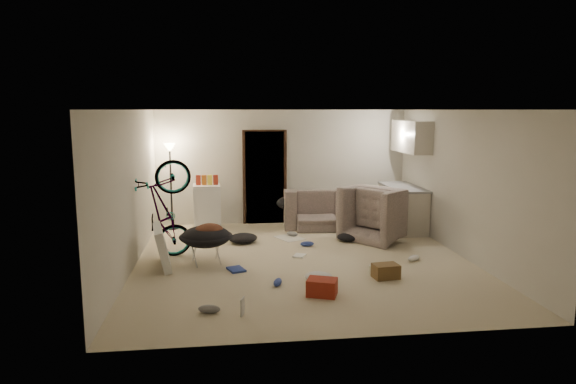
{
  "coord_description": "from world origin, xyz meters",
  "views": [
    {
      "loc": [
        -1.29,
        -8.22,
        2.5
      ],
      "look_at": [
        -0.18,
        0.6,
        1.07
      ],
      "focal_mm": 32.0,
      "sensor_mm": 36.0,
      "label": 1
    }
  ],
  "objects": [
    {
      "name": "kitchen_uppers",
      "position": [
        2.56,
        2.0,
        1.95
      ],
      "size": [
        0.38,
        1.4,
        0.65
      ],
      "primitive_type": "cube",
      "color": "beige",
      "rests_on": "wall_right"
    },
    {
      "name": "floor_lamp",
      "position": [
        -2.4,
        2.65,
        1.31
      ],
      "size": [
        0.28,
        0.28,
        1.81
      ],
      "color": "black",
      "rests_on": "floor"
    },
    {
      "name": "wall_front",
      "position": [
        0.0,
        -3.01,
        1.25
      ],
      "size": [
        5.5,
        0.02,
        2.5
      ],
      "primitive_type": "cube",
      "color": "beige",
      "rests_on": "floor"
    },
    {
      "name": "mini_fridge",
      "position": [
        -1.66,
        2.55,
        0.47
      ],
      "size": [
        0.58,
        0.58,
        0.94
      ],
      "primitive_type": "cube",
      "rotation": [
        0.0,
        0.0,
        0.04
      ],
      "color": "white",
      "rests_on": "floor"
    },
    {
      "name": "door_trim",
      "position": [
        -0.4,
        2.94,
        1.02
      ],
      "size": [
        0.97,
        0.04,
        2.1
      ],
      "primitive_type": "cube",
      "color": "black",
      "rests_on": "floor"
    },
    {
      "name": "doorway",
      "position": [
        -0.4,
        2.97,
        1.02
      ],
      "size": [
        0.85,
        0.1,
        2.04
      ],
      "primitive_type": "cube",
      "color": "black",
      "rests_on": "floor"
    },
    {
      "name": "newspaper",
      "position": [
        -0.04,
        1.54,
        0.0
      ],
      "size": [
        0.63,
        0.69,
        0.01
      ],
      "primitive_type": "cube",
      "rotation": [
        0.0,
        0.0,
        0.48
      ],
      "color": "beige",
      "rests_on": "floor"
    },
    {
      "name": "clothes_lump_b",
      "position": [
        1.09,
        1.19,
        0.08
      ],
      "size": [
        0.64,
        0.62,
        0.15
      ],
      "primitive_type": "ellipsoid",
      "rotation": [
        0.0,
        0.0,
        0.5
      ],
      "color": "black",
      "rests_on": "floor"
    },
    {
      "name": "book_white",
      "position": [
        -0.03,
        0.25,
        0.01
      ],
      "size": [
        0.27,
        0.29,
        0.02
      ],
      "primitive_type": "cube",
      "rotation": [
        0.0,
        0.0,
        -0.44
      ],
      "color": "silver",
      "rests_on": "floor"
    },
    {
      "name": "shoe_1",
      "position": [
        0.04,
        1.68,
        0.05
      ],
      "size": [
        0.26,
        0.25,
        0.1
      ],
      "primitive_type": "ellipsoid",
      "rotation": [
        0.0,
        0.0,
        -0.74
      ],
      "color": "slate",
      "rests_on": "floor"
    },
    {
      "name": "clothes_lump_a",
      "position": [
        -0.96,
        1.29,
        0.09
      ],
      "size": [
        0.66,
        0.6,
        0.18
      ],
      "primitive_type": "ellipsoid",
      "rotation": [
        0.0,
        0.0,
        0.27
      ],
      "color": "black",
      "rests_on": "floor"
    },
    {
      "name": "floor",
      "position": [
        0.0,
        0.0,
        -0.01
      ],
      "size": [
        5.5,
        6.0,
        0.02
      ],
      "primitive_type": "cube",
      "color": "beige",
      "rests_on": "ground"
    },
    {
      "name": "shoe_4",
      "position": [
        1.83,
        -0.27,
        0.05
      ],
      "size": [
        0.29,
        0.24,
        0.1
      ],
      "primitive_type": "ellipsoid",
      "rotation": [
        0.0,
        0.0,
        0.55
      ],
      "color": "white",
      "rests_on": "floor"
    },
    {
      "name": "snack_box_0",
      "position": [
        -1.83,
        2.55,
        1.0
      ],
      "size": [
        0.1,
        0.07,
        0.3
      ],
      "primitive_type": "cube",
      "rotation": [
        0.0,
        0.0,
        0.01
      ],
      "color": "maroon",
      "rests_on": "mini_fridge"
    },
    {
      "name": "book_blue",
      "position": [
        -1.13,
        -0.41,
        0.02
      ],
      "size": [
        0.32,
        0.37,
        0.03
      ],
      "primitive_type": "cube",
      "rotation": [
        0.0,
        0.0,
        0.34
      ],
      "color": "#283C93",
      "rests_on": "floor"
    },
    {
      "name": "bicycle",
      "position": [
        -2.3,
        0.39,
        0.45
      ],
      "size": [
        1.82,
        1.02,
        1.0
      ],
      "primitive_type": "imported",
      "rotation": [
        0.0,
        -0.17,
        1.74
      ],
      "color": "black",
      "rests_on": "floor"
    },
    {
      "name": "book_asset",
      "position": [
        -1.12,
        -2.28,
        0.01
      ],
      "size": [
        0.26,
        0.22,
        0.02
      ],
      "primitive_type": "imported",
      "rotation": [
        0.0,
        0.0,
        1.23
      ],
      "color": "maroon",
      "rests_on": "floor"
    },
    {
      "name": "counter_top",
      "position": [
        2.43,
        2.0,
        0.9
      ],
      "size": [
        0.64,
        1.54,
        0.04
      ],
      "primitive_type": "cube",
      "color": "gray",
      "rests_on": "kitchen_counter"
    },
    {
      "name": "sofa_drape",
      "position": [
        0.08,
        2.45,
        0.54
      ],
      "size": [
        0.66,
        0.59,
        0.28
      ],
      "primitive_type": "ellipsoid",
      "rotation": [
        0.0,
        0.0,
        0.25
      ],
      "color": "black",
      "rests_on": "sofa"
    },
    {
      "name": "tv_box",
      "position": [
        -2.3,
        -0.04,
        0.33
      ],
      "size": [
        0.4,
        1.02,
        0.67
      ],
      "primitive_type": "cube",
      "rotation": [
        0.0,
        -0.21,
        0.15
      ],
      "color": "silver",
      "rests_on": "floor"
    },
    {
      "name": "saucer_chair",
      "position": [
        -1.6,
        0.05,
        0.37
      ],
      "size": [
        0.87,
        0.87,
        0.62
      ],
      "color": "silver",
      "rests_on": "floor"
    },
    {
      "name": "juicer",
      "position": [
        0.96,
        -0.87,
        0.08
      ],
      "size": [
        0.14,
        0.14,
        0.2
      ],
      "color": "beige",
      "rests_on": "floor"
    },
    {
      "name": "kitchen_counter",
      "position": [
        2.43,
        2.0,
        0.44
      ],
      "size": [
        0.6,
        1.5,
        0.88
      ],
      "primitive_type": "cube",
      "color": "beige",
      "rests_on": "floor"
    },
    {
      "name": "snack_box_1",
      "position": [
        -1.71,
        2.55,
        1.0
      ],
      "size": [
        0.11,
        0.08,
        0.3
      ],
      "primitive_type": "cube",
      "rotation": [
        0.0,
        0.0,
        0.11
      ],
      "color": "#BC5C17",
      "rests_on": "mini_fridge"
    },
    {
      "name": "wall_right",
      "position": [
        2.76,
        0.0,
        1.25
      ],
      "size": [
        0.02,
        6.0,
        2.5
      ],
      "primitive_type": "cube",
      "color": "beige",
      "rests_on": "floor"
    },
    {
      "name": "shoe_2",
      "position": [
        -0.55,
        -1.19,
        0.05
      ],
      "size": [
        0.19,
        0.28,
        0.1
      ],
      "primitive_type": "ellipsoid",
      "rotation": [
        0.0,
        0.0,
        1.23
      ],
      "color": "#283C93",
      "rests_on": "floor"
    },
    {
      "name": "shoe_0",
      "position": [
        0.21,
        0.87,
        0.05
      ],
      "size": [
        0.26,
        0.11,
        0.1
      ],
      "primitive_type": "ellipsoid",
      "rotation": [
        0.0,
        0.0,
        -0.0
      ],
      "color": "#283C93",
      "rests_on": "floor"
    },
    {
      "name": "shoe_3",
      "position": [
        -1.5,
        -2.09,
        0.05
      ],
      "size": [
        0.3,
        0.17,
        0.1
      ],
      "primitive_type": "ellipsoid",
      "rotation": [
        0.0,
        0.0,
        -0.2
      ],
      "color": "slate",
      "rests_on": "floor"
    },
    {
      "name": "drink_case_b",
      "position": [
        0.01,
        -1.65,
        0.11
      ],
      "size": [
        0.47,
        0.41,
        0.23
      ],
      "primitive_type": "cube",
      "rotation": [
        0.0,
        0.0,
        -0.36
      ],
      "color": "maroon",
      "rests_on": "floor"
    },
    {
      "name": "wall_left",
      "position": [
        -2.76,
        0.0,
        1.25
      ],
      "size": [
        0.02,
        6.0,
        2.5
      ],
      "primitive_type": "cube",
      "color": "beige",
      "rests_on": "floor"
    },
    {
      "name": "clothes_lump_c",
      "position": [
        0.07,
        -1.1,
        0.07
      ],
      "size": [
        0.58,
        0.57,
        0.14
      ],
      "primitive_type": "ellipsoid",
      "rotation": [
        0.0,
        0.0,
        -0.72
      ],
      "color": "silver",
      "rests_on": "floor"
    },
    {
      "name": "sofa",
      "position": [
        1.03,
        2.45,
        0.31
      ],
      "size": [
        2.19,
        0.97,
        0.62
      ],
      "primitive_type": "imported",
      "rotation": [
        0.0,
        0.0,
        3.08
      ],
      "color": "#363C35",
      "rests_on": "floor"
    },
    {
      "name": "drink_case_a",
      "position": [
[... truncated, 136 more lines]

